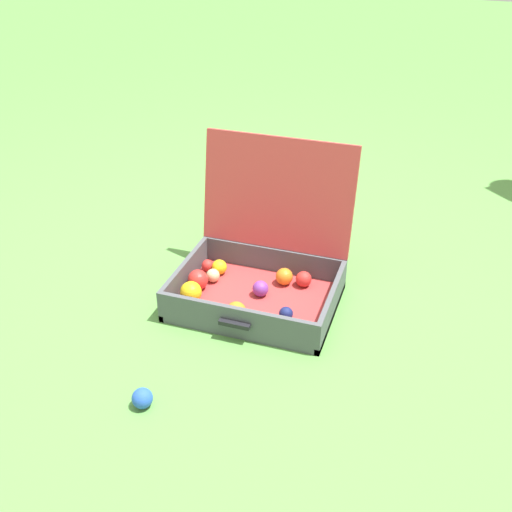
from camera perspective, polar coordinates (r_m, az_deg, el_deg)
ground_plane at (r=2.19m, az=-0.20°, el=-5.35°), size 16.00×16.00×0.00m
open_suitcase at (r=2.22m, az=0.24°, el=-1.00°), size 0.59×0.54×0.55m
stray_ball_on_grass at (r=1.85m, az=-10.78°, el=-13.16°), size 0.06×0.06×0.06m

